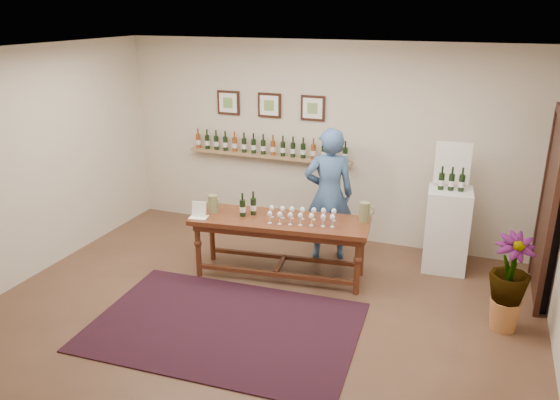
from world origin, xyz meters
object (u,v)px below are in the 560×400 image
(display_pedestal, at_px, (447,229))
(potted_plant, at_px, (509,283))
(person, at_px, (329,195))
(tasting_table, at_px, (280,227))

(display_pedestal, relative_size, potted_plant, 1.15)
(potted_plant, xyz_separation_m, person, (-2.22, 1.03, 0.35))
(display_pedestal, bearing_deg, potted_plant, -60.34)
(person, bearing_deg, potted_plant, 132.77)
(tasting_table, distance_m, person, 0.87)
(tasting_table, bearing_deg, potted_plant, -13.58)
(display_pedestal, xyz_separation_m, person, (-1.50, -0.24, 0.36))
(tasting_table, relative_size, potted_plant, 2.43)
(tasting_table, height_order, potted_plant, potted_plant)
(tasting_table, xyz_separation_m, display_pedestal, (1.90, 0.97, -0.12))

